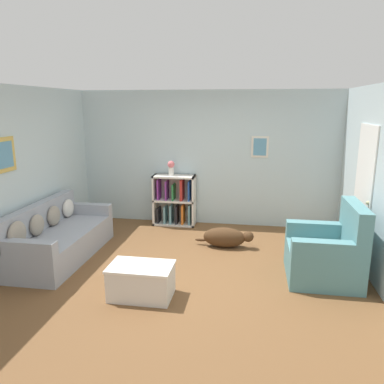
# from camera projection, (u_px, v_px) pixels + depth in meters

# --- Properties ---
(ground_plane) EXTENTS (14.00, 14.00, 0.00)m
(ground_plane) POSITION_uv_depth(u_px,v_px,m) (188.00, 268.00, 5.43)
(ground_plane) COLOR brown
(wall_back) EXTENTS (5.60, 0.13, 2.60)m
(wall_back) POSITION_uv_depth(u_px,v_px,m) (207.00, 158.00, 7.30)
(wall_back) COLOR silver
(wall_back) RESTS_ON ground_plane
(wall_left) EXTENTS (0.13, 5.00, 2.60)m
(wall_left) POSITION_uv_depth(u_px,v_px,m) (18.00, 175.00, 5.54)
(wall_left) COLOR silver
(wall_left) RESTS_ON ground_plane
(couch) EXTENTS (0.87, 2.04, 0.84)m
(couch) POSITION_uv_depth(u_px,v_px,m) (58.00, 238.00, 5.78)
(couch) COLOR #9399A3
(couch) RESTS_ON ground_plane
(bookshelf) EXTENTS (0.82, 0.35, 0.99)m
(bookshelf) POSITION_uv_depth(u_px,v_px,m) (175.00, 201.00, 7.37)
(bookshelf) COLOR silver
(bookshelf) RESTS_ON ground_plane
(recliner_chair) EXTENTS (0.93, 0.97, 1.06)m
(recliner_chair) POSITION_uv_depth(u_px,v_px,m) (328.00, 253.00, 5.04)
(recliner_chair) COLOR slate
(recliner_chair) RESTS_ON ground_plane
(coffee_table) EXTENTS (0.78, 0.50, 0.41)m
(coffee_table) POSITION_uv_depth(u_px,v_px,m) (141.00, 280.00, 4.59)
(coffee_table) COLOR silver
(coffee_table) RESTS_ON ground_plane
(dog) EXTENTS (0.98, 0.30, 0.34)m
(dog) POSITION_uv_depth(u_px,v_px,m) (226.00, 237.00, 6.22)
(dog) COLOR #472D19
(dog) RESTS_ON ground_plane
(vase) EXTENTS (0.14, 0.14, 0.28)m
(vase) POSITION_uv_depth(u_px,v_px,m) (171.00, 167.00, 7.21)
(vase) COLOR silver
(vase) RESTS_ON bookshelf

